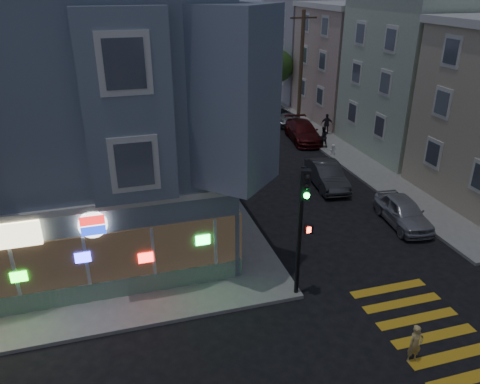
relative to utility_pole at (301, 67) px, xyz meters
name	(u,v)px	position (x,y,z in m)	size (l,w,h in m)	color
ground	(244,350)	(-12.00, -24.00, -4.80)	(120.00, 120.00, 0.00)	black
sidewalk_ne	(417,117)	(11.00, -1.00, -4.72)	(24.00, 42.00, 0.15)	gray
corner_building	(48,111)	(-18.00, -13.02, 1.02)	(14.60, 14.60, 11.40)	slate
row_house_b	(448,72)	(7.50, -8.00, 0.60)	(12.00, 8.60, 10.50)	#ACBBA3
row_house_c	(377,63)	(7.50, 1.00, -0.15)	(12.00, 8.60, 9.00)	tan
row_house_d	(330,42)	(7.50, 10.00, 0.60)	(12.00, 8.60, 10.50)	#A39FAF
utility_pole	(301,67)	(0.00, 0.00, 0.00)	(2.20, 0.30, 9.00)	#4C3826
street_tree_near	(277,66)	(0.20, 6.00, -0.86)	(3.00, 3.00, 5.30)	#4C3826
street_tree_far	(251,54)	(0.20, 14.00, -0.86)	(3.00, 3.00, 5.30)	#4C3826
running_child	(415,344)	(-6.91, -25.96, -4.11)	(0.50, 0.33, 1.38)	#D4BA6C
pedestrian_a	(323,137)	(-0.70, -6.17, -3.88)	(0.75, 0.58, 1.54)	black
pedestrian_b	(327,124)	(1.00, -3.29, -3.86)	(0.92, 0.38, 1.58)	#232027
parked_car_a	(403,212)	(-1.84, -17.77, -4.10)	(1.64, 4.08, 1.39)	#ADAFB5
parked_car_b	(327,175)	(-3.40, -12.37, -4.08)	(1.52, 4.35, 1.43)	#393C3E
parked_car_c	(303,132)	(-1.30, -3.98, -4.08)	(2.02, 4.97, 1.44)	#4E1214
parked_car_d	(279,115)	(-1.30, 1.22, -4.13)	(2.22, 4.82, 1.34)	#8E9498
traffic_signal	(303,212)	(-9.18, -21.83, -1.10)	(0.66, 0.59, 5.24)	black
fire_hydrant	(333,149)	(-0.70, -7.85, -4.24)	(0.44, 0.26, 0.77)	white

